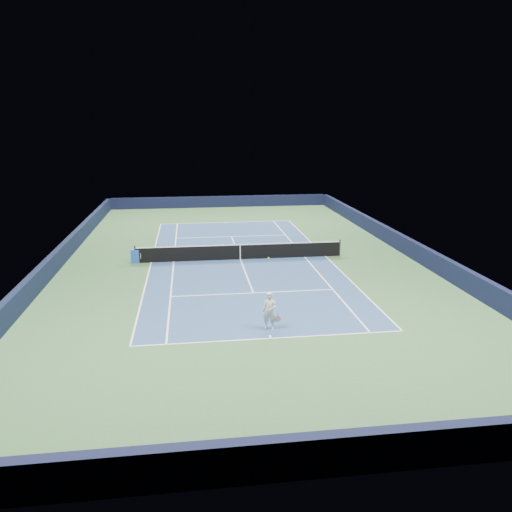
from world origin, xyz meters
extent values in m
plane|color=#31562F|center=(0.00, 0.00, 0.00)|extent=(40.00, 40.00, 0.00)
cube|color=black|center=(0.00, 19.82, 0.55)|extent=(22.00, 0.35, 1.10)
cube|color=black|center=(0.00, -19.82, 0.55)|extent=(22.00, 0.35, 1.10)
cube|color=black|center=(10.82, 0.00, 0.55)|extent=(0.35, 40.00, 1.10)
cube|color=black|center=(-10.82, 0.00, 0.55)|extent=(0.35, 40.00, 1.10)
cube|color=navy|center=(0.00, 0.00, 0.00)|extent=(10.97, 23.77, 0.01)
cube|color=white|center=(0.00, 11.88, 0.01)|extent=(10.97, 0.08, 0.00)
cube|color=white|center=(0.00, -11.88, 0.01)|extent=(10.97, 0.08, 0.00)
cube|color=white|center=(5.49, 0.00, 0.01)|extent=(0.08, 23.77, 0.00)
cube|color=white|center=(-5.49, 0.00, 0.01)|extent=(0.08, 23.77, 0.00)
cube|color=white|center=(4.12, 0.00, 0.01)|extent=(0.08, 23.77, 0.00)
cube|color=white|center=(-4.12, 0.00, 0.01)|extent=(0.08, 23.77, 0.00)
cube|color=white|center=(0.00, 6.40, 0.01)|extent=(8.23, 0.08, 0.00)
cube|color=white|center=(0.00, -6.40, 0.01)|extent=(8.23, 0.08, 0.00)
cube|color=white|center=(0.00, 0.00, 0.01)|extent=(0.08, 12.80, 0.00)
cube|color=white|center=(0.00, 11.73, 0.01)|extent=(0.08, 0.30, 0.00)
cube|color=white|center=(0.00, -11.73, 0.01)|extent=(0.08, 0.30, 0.00)
cylinder|color=black|center=(-6.40, 0.00, 0.54)|extent=(0.10, 0.10, 1.07)
cylinder|color=black|center=(6.40, 0.00, 0.54)|extent=(0.10, 0.10, 1.07)
cube|color=black|center=(0.00, 0.00, 0.46)|extent=(12.80, 0.03, 0.91)
cube|color=white|center=(0.00, 0.00, 0.94)|extent=(12.80, 0.04, 0.06)
cube|color=white|center=(0.00, 0.00, 0.46)|extent=(0.05, 0.04, 0.91)
cube|color=blue|center=(-6.40, 0.16, 0.41)|extent=(0.57, 0.53, 0.82)
cube|color=silver|center=(-6.11, 0.16, 0.45)|extent=(0.06, 0.37, 0.37)
imported|color=silver|center=(0.09, -10.95, 0.81)|extent=(0.68, 0.55, 1.61)
cylinder|color=pink|center=(0.41, -11.00, 0.70)|extent=(0.03, 0.03, 0.27)
cylinder|color=black|center=(0.41, -11.00, 0.46)|extent=(0.27, 0.02, 0.27)
cylinder|color=#C680A0|center=(0.41, -11.00, 0.46)|extent=(0.29, 0.03, 0.29)
sphere|color=yellow|center=(0.19, -9.95, 2.79)|extent=(0.07, 0.07, 0.07)
camera|label=1|loc=(-3.02, -29.92, 8.36)|focal=35.00mm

